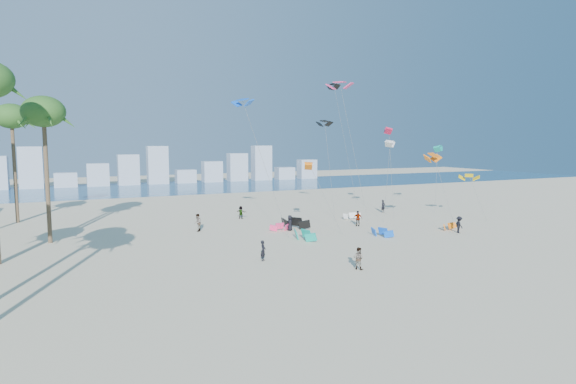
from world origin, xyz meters
name	(u,v)px	position (x,y,z in m)	size (l,w,h in m)	color
ground	(348,286)	(0.00, 0.00, 0.00)	(220.00, 220.00, 0.00)	beige
ocean	(159,188)	(0.00, 72.00, 0.01)	(220.00, 220.00, 0.00)	navy
kitesurfer_near	(263,251)	(-2.62, 8.48, 0.82)	(0.60, 0.39, 1.63)	black
kitesurfer_mid	(358,258)	(2.84, 3.19, 0.83)	(0.81, 0.63, 1.66)	gray
kitesurfers_far	(315,219)	(8.28, 20.28, 0.85)	(26.53, 19.44, 1.86)	black
grounded_kites	(330,227)	(8.44, 17.20, 0.45)	(19.29, 12.04, 1.09)	#F93779
flying_kites	(367,124)	(17.51, 24.00, 11.59)	(32.90, 29.72, 18.57)	orange
distant_skyline	(146,170)	(-1.19, 82.00, 3.09)	(85.00, 3.00, 8.40)	#9EADBF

